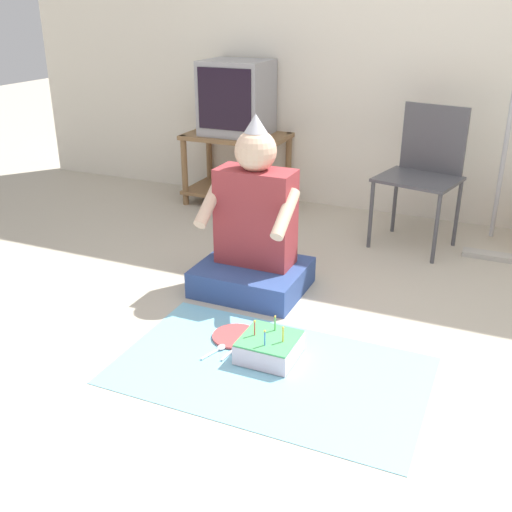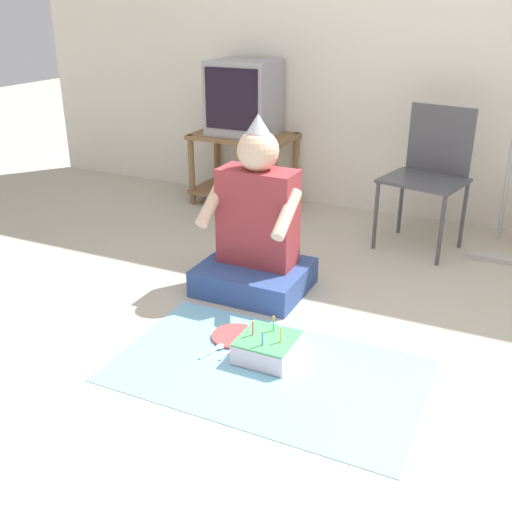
{
  "view_description": "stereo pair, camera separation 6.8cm",
  "coord_description": "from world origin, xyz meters",
  "px_view_note": "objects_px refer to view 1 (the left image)",
  "views": [
    {
      "loc": [
        0.53,
        -2.0,
        1.41
      ],
      "look_at": [
        -0.46,
        0.26,
        0.35
      ],
      "focal_mm": 42.0,
      "sensor_mm": 36.0,
      "label": 1
    },
    {
      "loc": [
        0.59,
        -1.97,
        1.41
      ],
      "look_at": [
        -0.46,
        0.26,
        0.35
      ],
      "focal_mm": 42.0,
      "sensor_mm": 36.0,
      "label": 2
    }
  ],
  "objects_px": {
    "tv": "(237,98)",
    "birthday_cake": "(269,347)",
    "dust_mop": "(497,195)",
    "paper_plate": "(236,336)",
    "folding_chair": "(424,166)",
    "person_seated": "(254,234)"
  },
  "relations": [
    {
      "from": "tv",
      "to": "dust_mop",
      "type": "relative_size",
      "value": 0.41
    },
    {
      "from": "tv",
      "to": "birthday_cake",
      "type": "distance_m",
      "value": 2.26
    },
    {
      "from": "folding_chair",
      "to": "person_seated",
      "type": "distance_m",
      "value": 1.22
    },
    {
      "from": "folding_chair",
      "to": "paper_plate",
      "type": "height_order",
      "value": "folding_chair"
    },
    {
      "from": "person_seated",
      "to": "birthday_cake",
      "type": "bearing_deg",
      "value": -60.66
    },
    {
      "from": "person_seated",
      "to": "folding_chair",
      "type": "bearing_deg",
      "value": 55.95
    },
    {
      "from": "dust_mop",
      "to": "paper_plate",
      "type": "bearing_deg",
      "value": -122.52
    },
    {
      "from": "folding_chair",
      "to": "paper_plate",
      "type": "distance_m",
      "value": 1.67
    },
    {
      "from": "dust_mop",
      "to": "birthday_cake",
      "type": "relative_size",
      "value": 5.19
    },
    {
      "from": "birthday_cake",
      "to": "paper_plate",
      "type": "bearing_deg",
      "value": 156.62
    },
    {
      "from": "tv",
      "to": "folding_chair",
      "type": "bearing_deg",
      "value": -11.54
    },
    {
      "from": "birthday_cake",
      "to": "paper_plate",
      "type": "relative_size",
      "value": 1.12
    },
    {
      "from": "tv",
      "to": "dust_mop",
      "type": "xyz_separation_m",
      "value": [
        1.8,
        -0.27,
        -0.41
      ]
    },
    {
      "from": "person_seated",
      "to": "dust_mop",
      "type": "bearing_deg",
      "value": 42.46
    },
    {
      "from": "dust_mop",
      "to": "paper_plate",
      "type": "height_order",
      "value": "dust_mop"
    },
    {
      "from": "person_seated",
      "to": "tv",
      "type": "bearing_deg",
      "value": 118.7
    },
    {
      "from": "dust_mop",
      "to": "birthday_cake",
      "type": "distance_m",
      "value": 1.81
    },
    {
      "from": "tv",
      "to": "birthday_cake",
      "type": "bearing_deg",
      "value": -61.1
    },
    {
      "from": "tv",
      "to": "dust_mop",
      "type": "bearing_deg",
      "value": -8.53
    },
    {
      "from": "person_seated",
      "to": "paper_plate",
      "type": "relative_size",
      "value": 4.28
    },
    {
      "from": "tv",
      "to": "paper_plate",
      "type": "height_order",
      "value": "tv"
    },
    {
      "from": "tv",
      "to": "dust_mop",
      "type": "height_order",
      "value": "dust_mop"
    }
  ]
}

